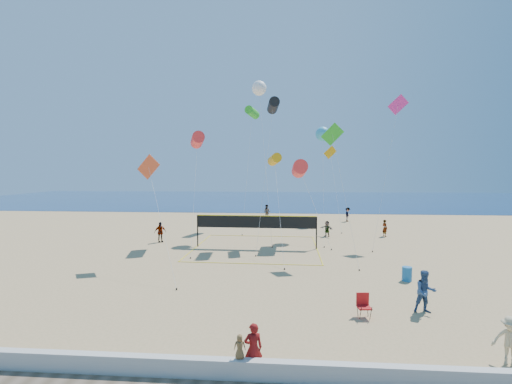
# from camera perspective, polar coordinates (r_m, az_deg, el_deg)

# --- Properties ---
(ground) EXTENTS (120.00, 120.00, 0.00)m
(ground) POSITION_cam_1_polar(r_m,az_deg,el_deg) (14.38, 5.62, -22.43)
(ground) COLOR tan
(ground) RESTS_ON ground
(ocean) EXTENTS (140.00, 50.00, 0.03)m
(ocean) POSITION_cam_1_polar(r_m,az_deg,el_deg) (75.18, 4.53, -1.19)
(ocean) COLOR navy
(ocean) RESTS_ON ground
(seawall) EXTENTS (32.00, 0.30, 0.60)m
(seawall) POSITION_cam_1_polar(r_m,az_deg,el_deg) (11.60, 6.01, -27.61)
(seawall) COLOR beige
(seawall) RESTS_ON ground
(woman) EXTENTS (0.67, 0.53, 1.61)m
(woman) POSITION_cam_1_polar(r_m,az_deg,el_deg) (11.64, -0.47, -24.62)
(woman) COLOR maroon
(woman) RESTS_ON ground
(toddler) EXTENTS (0.38, 0.26, 0.74)m
(toddler) POSITION_cam_1_polar(r_m,az_deg,el_deg) (11.39, -2.73, -24.34)
(toddler) COLOR brown
(toddler) RESTS_ON seawall
(bystander_a) EXTENTS (0.93, 0.73, 1.89)m
(bystander_a) POSITION_cam_1_polar(r_m,az_deg,el_deg) (17.45, 26.38, -14.66)
(bystander_a) COLOR #304D79
(bystander_a) RESTS_ON ground
(bystander_b) EXTENTS (1.19, 0.99, 1.60)m
(bystander_b) POSITION_cam_1_polar(r_m,az_deg,el_deg) (14.63, 36.73, -19.24)
(bystander_b) COLOR tan
(bystander_b) RESTS_ON ground
(far_person_0) EXTENTS (1.09, 1.00, 1.79)m
(far_person_0) POSITION_cam_1_polar(r_m,az_deg,el_deg) (31.36, -15.69, -6.46)
(far_person_0) COLOR gray
(far_person_0) RESTS_ON ground
(far_person_1) EXTENTS (1.32, 1.25, 1.49)m
(far_person_1) POSITION_cam_1_polar(r_m,az_deg,el_deg) (33.52, 11.75, -6.01)
(far_person_1) COLOR gray
(far_person_1) RESTS_ON ground
(far_person_2) EXTENTS (0.59, 0.69, 1.61)m
(far_person_2) POSITION_cam_1_polar(r_m,az_deg,el_deg) (35.07, 20.67, -5.65)
(far_person_2) COLOR gray
(far_person_2) RESTS_ON ground
(far_person_3) EXTENTS (1.09, 0.94, 1.92)m
(far_person_3) POSITION_cam_1_polar(r_m,az_deg,el_deg) (43.94, 1.85, -3.37)
(far_person_3) COLOR gray
(far_person_3) RESTS_ON ground
(far_person_4) EXTENTS (1.02, 1.29, 1.75)m
(far_person_4) POSITION_cam_1_polar(r_m,az_deg,el_deg) (43.79, 15.04, -3.64)
(far_person_4) COLOR gray
(far_person_4) RESTS_ON ground
(camp_chair) EXTENTS (0.59, 0.71, 1.13)m
(camp_chair) POSITION_cam_1_polar(r_m,az_deg,el_deg) (16.17, 17.47, -17.34)
(camp_chair) COLOR #B01414
(camp_chair) RESTS_ON ground
(trash_barrel) EXTENTS (0.55, 0.55, 0.81)m
(trash_barrel) POSITION_cam_1_polar(r_m,az_deg,el_deg) (21.86, 23.85, -12.37)
(trash_barrel) COLOR #1963A3
(trash_barrel) RESTS_ON ground
(volleyball_net) EXTENTS (10.12, 9.98, 2.66)m
(volleyball_net) POSITION_cam_1_polar(r_m,az_deg,el_deg) (27.96, 0.01, -5.58)
(volleyball_net) COLOR black
(volleyball_net) RESTS_ON ground
(kite_0) EXTENTS (1.80, 7.02, 9.63)m
(kite_0) POSITION_cam_1_polar(r_m,az_deg,el_deg) (30.34, -9.73, 8.54)
(kite_0) COLOR #FF3230
(kite_0) RESTS_ON ground
(kite_1) EXTENTS (1.74, 7.08, 12.63)m
(kite_1) POSITION_cam_1_polar(r_m,az_deg,el_deg) (31.09, 2.89, 14.18)
(kite_1) COLOR black
(kite_1) RESTS_ON ground
(kite_2) EXTENTS (1.48, 8.39, 7.76)m
(kite_2) POSITION_cam_1_polar(r_m,az_deg,el_deg) (28.78, 3.11, 5.43)
(kite_2) COLOR orange
(kite_2) RESTS_ON ground
(kite_3) EXTENTS (4.43, 5.55, 7.42)m
(kite_3) POSITION_cam_1_polar(r_m,az_deg,el_deg) (24.09, -17.32, 3.30)
(kite_3) COLOR #E95229
(kite_3) RESTS_ON ground
(kite_4) EXTENTS (2.12, 3.77, 9.72)m
(kite_4) POSITION_cam_1_polar(r_m,az_deg,el_deg) (25.21, 12.83, 8.33)
(kite_4) COLOR green
(kite_4) RESTS_ON ground
(kite_5) EXTENTS (4.11, 4.85, 12.99)m
(kite_5) POSITION_cam_1_polar(r_m,az_deg,el_deg) (33.07, 22.43, 12.25)
(kite_5) COLOR #EC2D91
(kite_5) RESTS_ON ground
(kite_6) EXTENTS (2.47, 7.75, 15.21)m
(kite_6) POSITION_cam_1_polar(r_m,az_deg,el_deg) (35.52, 0.52, 16.90)
(kite_6) COLOR white
(kite_6) RESTS_ON ground
(kite_7) EXTENTS (1.80, 6.61, 10.51)m
(kite_7) POSITION_cam_1_polar(r_m,az_deg,el_deg) (34.04, 11.06, 9.47)
(kite_7) COLOR #32A5D1
(kite_7) RESTS_ON ground
(kite_8) EXTENTS (1.58, 7.42, 13.46)m
(kite_8) POSITION_cam_1_polar(r_m,az_deg,el_deg) (39.57, -0.64, 13.10)
(kite_8) COLOR green
(kite_8) RESTS_ON ground
(kite_9) EXTENTS (1.60, 6.89, 9.25)m
(kite_9) POSITION_cam_1_polar(r_m,az_deg,el_deg) (41.14, 12.36, 5.81)
(kite_9) COLOR orange
(kite_9) RESTS_ON ground
(kite_10) EXTENTS (3.12, 4.07, 7.25)m
(kite_10) POSITION_cam_1_polar(r_m,az_deg,el_deg) (29.71, 7.26, 3.84)
(kite_10) COLOR #FF3230
(kite_10) RESTS_ON ground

